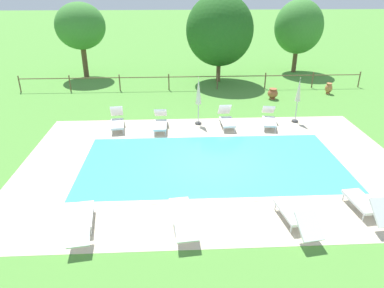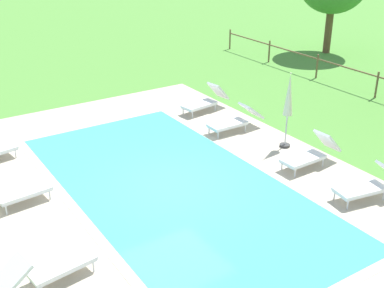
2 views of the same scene
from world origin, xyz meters
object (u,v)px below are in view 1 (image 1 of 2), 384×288
terracotta_urn_near_fence (329,88)px  tree_centre (299,27)px  sun_lounger_north_end (296,216)px  tree_west_mid (220,30)px  tree_far_west (80,26)px  sun_lounger_south_end (367,204)px  patio_umbrella_closed_row_west (298,93)px  sun_lounger_south_far (117,120)px  sun_lounger_north_mid (160,122)px  patio_umbrella_closed_row_mid_west (198,94)px  terracotta_urn_by_tree (273,93)px  sun_lounger_south_near_corner (269,118)px  sun_lounger_north_near_steps (227,118)px  sun_lounger_south_mid (182,216)px  sun_lounger_north_far (81,220)px

terracotta_urn_near_fence → tree_centre: 6.68m
sun_lounger_north_end → tree_west_mid: size_ratio=0.36×
sun_lounger_north_end → tree_far_west: (-9.89, 18.10, 3.21)m
sun_lounger_south_end → patio_umbrella_closed_row_west: (0.33, 7.81, 1.10)m
sun_lounger_south_far → tree_far_west: (-3.70, 10.21, 3.18)m
sun_lounger_north_end → terracotta_urn_near_fence: (6.24, 12.91, 0.00)m
tree_far_west → sun_lounger_north_mid: bearing=-61.1°
sun_lounger_north_end → sun_lounger_south_far: (-6.19, 7.88, 0.02)m
patio_umbrella_closed_row_mid_west → terracotta_urn_by_tree: size_ratio=3.71×
terracotta_urn_by_tree → patio_umbrella_closed_row_mid_west: bearing=-140.9°
patio_umbrella_closed_row_west → terracotta_urn_near_fence: (3.61, 4.68, -1.11)m
sun_lounger_south_near_corner → patio_umbrella_closed_row_west: bearing=15.2°
terracotta_urn_near_fence → tree_far_west: 17.25m
sun_lounger_north_mid → terracotta_urn_by_tree: sun_lounger_north_mid is taller
sun_lounger_north_near_steps → sun_lounger_south_end: bearing=-66.7°
sun_lounger_south_near_corner → tree_far_west: tree_far_west is taller
sun_lounger_south_end → sun_lounger_south_far: bearing=138.7°
sun_lounger_north_near_steps → tree_far_west: (-8.99, 10.22, 3.19)m
patio_umbrella_closed_row_mid_west → tree_far_west: size_ratio=0.46×
sun_lounger_south_near_corner → terracotta_urn_by_tree: 4.39m
terracotta_urn_by_tree → tree_west_mid: bearing=122.6°
sun_lounger_north_end → patio_umbrella_closed_row_west: 8.71m
sun_lounger_south_mid → tree_centre: (9.18, 18.69, 3.00)m
tree_far_west → sun_lounger_north_far: bearing=-78.1°
sun_lounger_north_near_steps → sun_lounger_north_end: bearing=-83.4°
sun_lounger_south_near_corner → tree_west_mid: tree_west_mid is taller
sun_lounger_south_near_corner → sun_lounger_south_mid: (-4.44, -7.65, -0.02)m
sun_lounger_south_mid → sun_lounger_north_end: bearing=-3.3°
sun_lounger_north_near_steps → sun_lounger_north_far: 9.34m
sun_lounger_north_end → patio_umbrella_closed_row_mid_west: 8.58m
patio_umbrella_closed_row_west → patio_umbrella_closed_row_mid_west: size_ratio=0.96×
patio_umbrella_closed_row_west → terracotta_urn_by_tree: bearing=92.4°
tree_west_mid → sun_lounger_south_far: bearing=-124.8°
sun_lounger_north_near_steps → tree_west_mid: bearing=85.9°
tree_west_mid → tree_centre: 6.72m
patio_umbrella_closed_row_west → terracotta_urn_near_fence: 6.01m
sun_lounger_north_mid → sun_lounger_north_far: (-2.00, -7.52, -0.02)m
sun_lounger_south_far → tree_west_mid: bearing=55.2°
terracotta_urn_by_tree → tree_far_west: size_ratio=0.12×
sun_lounger_south_end → patio_umbrella_closed_row_west: size_ratio=0.89×
patio_umbrella_closed_row_mid_west → terracotta_urn_by_tree: bearing=39.1°
sun_lounger_north_far → terracotta_urn_near_fence: size_ratio=3.10×
sun_lounger_north_mid → sun_lounger_south_far: (-2.08, 0.24, 0.01)m
sun_lounger_south_end → patio_umbrella_closed_row_mid_west: bearing=120.4°
sun_lounger_north_end → tree_west_mid: 16.65m
sun_lounger_north_mid → sun_lounger_north_far: bearing=-104.9°
sun_lounger_south_near_corner → terracotta_urn_by_tree: size_ratio=3.23×
sun_lounger_north_end → patio_umbrella_closed_row_west: bearing=72.3°
sun_lounger_north_far → patio_umbrella_closed_row_mid_west: (3.86, 8.06, 1.19)m
sun_lounger_south_end → patio_umbrella_closed_row_mid_west: size_ratio=0.85×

